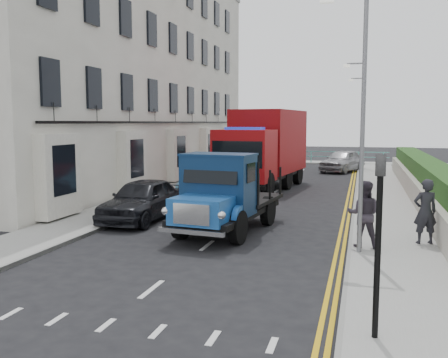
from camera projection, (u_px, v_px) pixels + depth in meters
ground at (225, 231)px, 16.54m from camera, size 120.00×120.00×0.00m
pavement_west at (176, 189)px, 26.53m from camera, size 2.40×38.00×0.12m
pavement_east at (383, 197)px, 23.73m from camera, size 2.60×38.00×0.12m
promenade at (312, 162)px, 44.29m from camera, size 30.00×2.50×0.12m
sea_plane at (333, 147)px, 73.96m from camera, size 120.00×120.00×0.00m
terrace_west at (133, 64)px, 30.69m from camera, size 6.31×30.20×14.25m
garden_east at (426, 181)px, 23.13m from camera, size 1.45×28.00×1.75m
seafront_railing at (311, 157)px, 43.46m from camera, size 13.00×0.08×1.11m
lamp_near at (358, 107)px, 13.06m from camera, size 1.23×0.18×7.00m
lamp_mid at (361, 115)px, 28.37m from camera, size 1.23×0.18×7.00m
lamp_far at (362, 117)px, 37.94m from camera, size 1.23×0.18×7.00m
traffic_signal at (379, 219)px, 7.90m from camera, size 0.16×0.20×3.10m
bedford_lorry at (221, 198)px, 15.83m from camera, size 2.74×5.66×2.59m
red_lorry at (265, 147)px, 26.87m from camera, size 3.64×8.38×4.26m
parked_car_front at (142, 200)px, 18.33m from camera, size 1.95×4.58×1.54m
parked_car_mid at (208, 183)px, 23.90m from camera, size 1.88×4.44×1.42m
parked_car_rear at (243, 171)px, 30.13m from camera, size 2.12×4.61×1.31m
seafront_car_left at (279, 157)px, 40.53m from camera, size 2.95×5.97×1.63m
seafront_car_right at (342, 161)px, 36.27m from camera, size 3.49×5.14×1.63m
pedestrian_east_near at (425, 211)px, 14.29m from camera, size 0.79×0.63×1.88m
pedestrian_east_far at (364, 214)px, 13.88m from camera, size 0.93×0.73×1.87m
pedestrian_west_near at (187, 166)px, 30.37m from camera, size 1.05×0.69×1.66m
pedestrian_west_far at (220, 164)px, 31.58m from camera, size 0.93×0.73×1.67m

